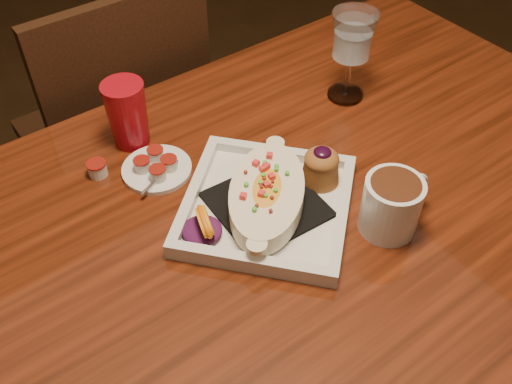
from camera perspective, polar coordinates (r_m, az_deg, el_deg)
table at (r=1.03m, az=1.43°, el=-6.09°), size 1.50×0.90×0.75m
chair_far at (r=1.53m, az=-13.22°, el=5.68°), size 0.42×0.42×0.93m
plate at (r=0.95m, az=1.51°, el=-0.48°), size 0.38×0.38×0.08m
coffee_mug at (r=0.93m, az=13.52°, el=-1.06°), size 0.13×0.09×0.10m
goblet at (r=1.15m, az=9.62°, el=14.69°), size 0.09×0.09×0.19m
saucer at (r=1.04m, az=-9.91°, el=2.39°), size 0.13×0.13×0.09m
creamer_loose at (r=1.06m, az=-15.59°, el=2.26°), size 0.04×0.04×0.03m
red_tumbler at (r=1.08m, az=-12.75°, el=7.58°), size 0.08×0.08×0.13m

